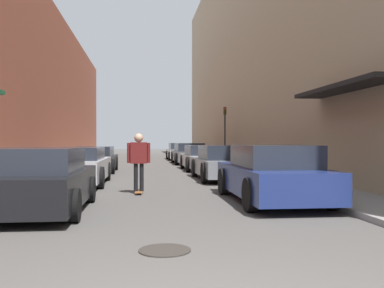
{
  "coord_description": "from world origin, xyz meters",
  "views": [
    {
      "loc": [
        -0.47,
        -3.01,
        1.48
      ],
      "look_at": [
        1.2,
        10.89,
        1.35
      ],
      "focal_mm": 40.0,
      "sensor_mm": 36.0,
      "label": 1
    }
  ],
  "objects": [
    {
      "name": "parked_car_left_2",
      "position": [
        -2.6,
        17.13,
        0.59
      ],
      "size": [
        2.0,
        4.0,
        1.19
      ],
      "color": "black",
      "rests_on": "ground"
    },
    {
      "name": "parked_car_left_1",
      "position": [
        -2.56,
        11.52,
        0.62
      ],
      "size": [
        1.96,
        4.39,
        1.24
      ],
      "color": "#B7B7BC",
      "rests_on": "ground"
    },
    {
      "name": "parked_car_right_1",
      "position": [
        2.63,
        12.67,
        0.63
      ],
      "size": [
        2.08,
        4.36,
        1.29
      ],
      "color": "gray",
      "rests_on": "ground"
    },
    {
      "name": "parked_car_right_4",
      "position": [
        2.55,
        29.23,
        0.61
      ],
      "size": [
        2.05,
        4.7,
        1.27
      ],
      "color": "#B7B7BC",
      "rests_on": "ground"
    },
    {
      "name": "ground",
      "position": [
        0.0,
        18.39,
        0.0
      ],
      "size": [
        101.16,
        101.16,
        0.0
      ],
      "primitive_type": "plane",
      "color": "#4C4947"
    },
    {
      "name": "parked_car_left_0",
      "position": [
        -2.59,
        6.05,
        0.63
      ],
      "size": [
        2.06,
        4.09,
        1.32
      ],
      "color": "black",
      "rests_on": "ground"
    },
    {
      "name": "building_row_right",
      "position": [
        7.42,
        22.99,
        7.62
      ],
      "size": [
        4.9,
        45.98,
        15.24
      ],
      "color": "tan",
      "rests_on": "ground"
    },
    {
      "name": "manhole_cover",
      "position": [
        -0.15,
        2.68,
        0.01
      ],
      "size": [
        0.7,
        0.7,
        0.02
      ],
      "color": "#332D28",
      "rests_on": "ground"
    },
    {
      "name": "curb_strip_left",
      "position": [
        -4.52,
        22.99,
        0.06
      ],
      "size": [
        1.8,
        45.98,
        0.12
      ],
      "color": "gray",
      "rests_on": "ground"
    },
    {
      "name": "parked_car_right_2",
      "position": [
        2.6,
        17.84,
        0.6
      ],
      "size": [
        1.97,
        4.31,
        1.23
      ],
      "color": "#B7B7BC",
      "rests_on": "ground"
    },
    {
      "name": "parked_car_right_0",
      "position": [
        2.65,
        6.92,
        0.66
      ],
      "size": [
        1.96,
        4.62,
        1.36
      ],
      "color": "navy",
      "rests_on": "ground"
    },
    {
      "name": "curb_strip_right",
      "position": [
        4.52,
        22.99,
        0.06
      ],
      "size": [
        1.8,
        45.98,
        0.12
      ],
      "color": "gray",
      "rests_on": "ground"
    },
    {
      "name": "skateboarder",
      "position": [
        -0.52,
        8.86,
        1.02
      ],
      "size": [
        0.64,
        0.78,
        1.66
      ],
      "color": "brown",
      "rests_on": "ground"
    },
    {
      "name": "parked_car_right_3",
      "position": [
        2.53,
        23.59,
        0.63
      ],
      "size": [
        1.98,
        4.55,
        1.29
      ],
      "color": "#515459",
      "rests_on": "ground"
    },
    {
      "name": "traffic_light",
      "position": [
        4.54,
        22.13,
        2.2
      ],
      "size": [
        0.16,
        0.22,
        3.35
      ],
      "color": "#2D2D2D",
      "rests_on": "curb_strip_right"
    },
    {
      "name": "building_row_left",
      "position": [
        -7.42,
        22.99,
        4.7
      ],
      "size": [
        4.9,
        45.98,
        9.4
      ],
      "color": "brown",
      "rests_on": "ground"
    }
  ]
}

